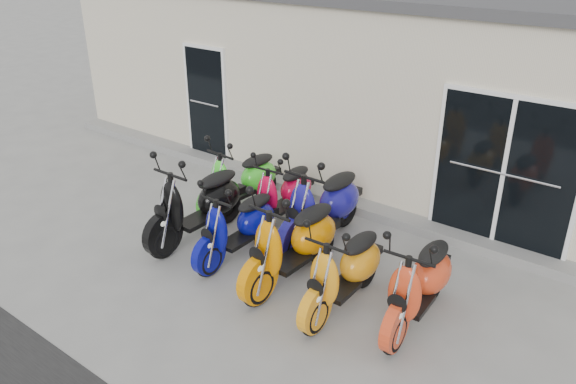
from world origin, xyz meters
name	(u,v)px	position (x,y,z in m)	size (l,w,h in m)	color
ground	(263,252)	(0.00, 0.00, 0.00)	(80.00, 80.00, 0.00)	gray
building	(426,77)	(0.00, 5.20, 1.60)	(14.00, 6.00, 3.20)	beige
front_step	(338,200)	(0.00, 2.02, 0.07)	(14.00, 0.40, 0.15)	gray
door_left	(207,100)	(-3.20, 2.17, 1.26)	(1.07, 0.08, 2.22)	black
door_right	(505,169)	(2.60, 2.17, 1.26)	(2.02, 0.08, 2.22)	black
scooter_front_black	(197,194)	(-1.04, -0.26, 0.75)	(0.74, 2.03, 1.50)	black
scooter_front_blue	(237,217)	(-0.20, -0.30, 0.65)	(0.64, 1.75, 1.29)	#070B7D
scooter_front_orange_a	(293,232)	(0.78, -0.32, 0.74)	(0.73, 2.01, 1.48)	orange
scooter_front_orange_b	(344,261)	(1.62, -0.42, 0.67)	(0.66, 1.81, 1.33)	orange
scooter_front_red	(420,274)	(2.47, -0.13, 0.68)	(0.67, 1.84, 1.36)	red
scooter_back_green	(240,172)	(-1.19, 0.88, 0.68)	(0.67, 1.84, 1.36)	#40E92B
scooter_back_red	(283,185)	(-0.36, 0.93, 0.64)	(0.63, 1.73, 1.28)	red
scooter_back_blue	(323,196)	(0.51, 0.77, 0.76)	(0.75, 2.07, 1.53)	navy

